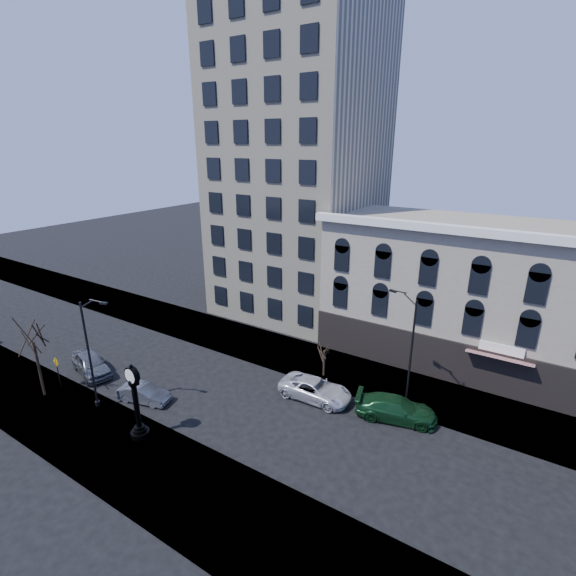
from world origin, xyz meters
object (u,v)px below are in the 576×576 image
Objects in this scene: street_clock at (136,404)px; warning_sign at (57,367)px; street_lamp_near at (91,326)px; car_near_a at (91,364)px; car_near_b at (144,394)px.

warning_sign is (-9.88, 0.51, -0.59)m from street_clock.
street_lamp_near is 1.68× the size of car_near_a.
street_lamp_near reaches higher than car_near_a.
street_lamp_near reaches higher than car_near_b.
car_near_a is (0.00, 2.67, -1.02)m from warning_sign.
street_clock is at bearing -91.52° from car_near_a.
car_near_b is (6.92, -0.38, -0.22)m from car_near_a.
car_near_b is (6.92, 2.29, -1.24)m from warning_sign.
street_lamp_near is at bearing 9.86° from warning_sign.
car_near_b is at bearing -76.83° from car_near_a.
car_near_b is at bearing 36.90° from street_lamp_near.
warning_sign reaches higher than car_near_a.
street_lamp_near is 8.12m from car_near_a.
car_near_a is (-9.88, 3.18, -1.61)m from street_clock.
street_clock is 4.46m from car_near_b.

